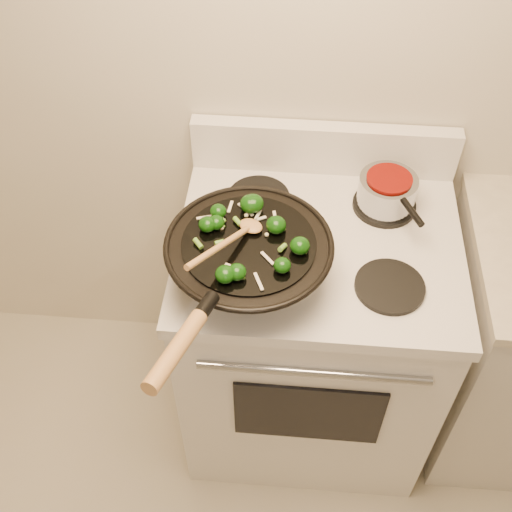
{
  "coord_description": "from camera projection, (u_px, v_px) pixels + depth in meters",
  "views": [
    {
      "loc": [
        -0.15,
        -0.03,
        2.2
      ],
      "look_at": [
        -0.24,
        1.0,
        1.03
      ],
      "focal_mm": 45.0,
      "sensor_mm": 36.0,
      "label": 1
    }
  ],
  "objects": [
    {
      "name": "stirfry",
      "position": [
        249.0,
        231.0,
        1.56
      ],
      "size": [
        0.29,
        0.29,
        0.05
      ],
      "color": "#0C3508",
      "rests_on": "wok"
    },
    {
      "name": "saucepan",
      "position": [
        387.0,
        191.0,
        1.79
      ],
      "size": [
        0.16,
        0.25,
        0.1
      ],
      "color": "#989BA1",
      "rests_on": "stove"
    },
    {
      "name": "wok",
      "position": [
        248.0,
        259.0,
        1.59
      ],
      "size": [
        0.42,
        0.68,
        0.22
      ],
      "color": "black",
      "rests_on": "stove"
    },
    {
      "name": "stove",
      "position": [
        310.0,
        334.0,
        2.09
      ],
      "size": [
        0.78,
        0.67,
        1.08
      ],
      "color": "white",
      "rests_on": "ground"
    },
    {
      "name": "wooden_spoon",
      "position": [
        234.0,
        237.0,
        1.52
      ],
      "size": [
        0.17,
        0.26,
        0.1
      ],
      "color": "#AD7A44",
      "rests_on": "wok"
    }
  ]
}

